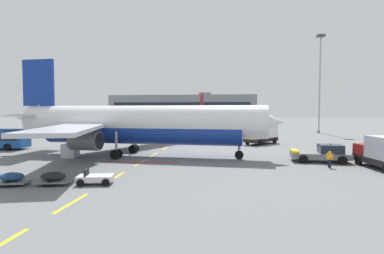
{
  "coord_description": "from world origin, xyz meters",
  "views": [
    {
      "loc": [
        27.4,
        -9.57,
        5.57
      ],
      "look_at": [
        21.87,
        35.56,
        3.12
      ],
      "focal_mm": 28.37,
      "sensor_mm": 36.0,
      "label": 1
    }
  ],
  "objects_px": {
    "pushback_tug": "(322,154)",
    "uld_cargo_container": "(70,151)",
    "airliner_foreground": "(136,124)",
    "apron_light_mast_far": "(320,72)",
    "catering_truck": "(262,134)",
    "ground_crew_worker": "(330,158)",
    "airliner_mid_left": "(211,116)",
    "baggage_train": "(54,178)"
  },
  "relations": [
    {
      "from": "pushback_tug",
      "to": "baggage_train",
      "type": "distance_m",
      "value": 26.63
    },
    {
      "from": "catering_truck",
      "to": "uld_cargo_container",
      "type": "height_order",
      "value": "catering_truck"
    },
    {
      "from": "airliner_mid_left",
      "to": "baggage_train",
      "type": "distance_m",
      "value": 79.85
    },
    {
      "from": "catering_truck",
      "to": "ground_crew_worker",
      "type": "xyz_separation_m",
      "value": [
        4.27,
        -20.87,
        -0.72
      ]
    },
    {
      "from": "catering_truck",
      "to": "uld_cargo_container",
      "type": "xyz_separation_m",
      "value": [
        -24.31,
        -17.76,
        -0.85
      ]
    },
    {
      "from": "apron_light_mast_far",
      "to": "pushback_tug",
      "type": "bearing_deg",
      "value": -105.3
    },
    {
      "from": "uld_cargo_container",
      "to": "pushback_tug",
      "type": "bearing_deg",
      "value": 0.73
    },
    {
      "from": "airliner_mid_left",
      "to": "apron_light_mast_far",
      "type": "xyz_separation_m",
      "value": [
        28.37,
        -21.51,
        11.25
      ]
    },
    {
      "from": "airliner_mid_left",
      "to": "apron_light_mast_far",
      "type": "distance_m",
      "value": 37.34
    },
    {
      "from": "catering_truck",
      "to": "uld_cargo_container",
      "type": "distance_m",
      "value": 30.11
    },
    {
      "from": "catering_truck",
      "to": "apron_light_mast_far",
      "type": "height_order",
      "value": "apron_light_mast_far"
    },
    {
      "from": "baggage_train",
      "to": "ground_crew_worker",
      "type": "xyz_separation_m",
      "value": [
        22.82,
        9.71,
        0.4
      ]
    },
    {
      "from": "airliner_foreground",
      "to": "airliner_mid_left",
      "type": "height_order",
      "value": "airliner_foreground"
    },
    {
      "from": "ground_crew_worker",
      "to": "uld_cargo_container",
      "type": "height_order",
      "value": "ground_crew_worker"
    },
    {
      "from": "ground_crew_worker",
      "to": "apron_light_mast_far",
      "type": "relative_size",
      "value": 0.07
    },
    {
      "from": "ground_crew_worker",
      "to": "apron_light_mast_far",
      "type": "height_order",
      "value": "apron_light_mast_far"
    },
    {
      "from": "apron_light_mast_far",
      "to": "airliner_mid_left",
      "type": "bearing_deg",
      "value": 142.84
    },
    {
      "from": "airliner_foreground",
      "to": "airliner_mid_left",
      "type": "xyz_separation_m",
      "value": [
        5.23,
        64.65,
        -0.06
      ]
    },
    {
      "from": "apron_light_mast_far",
      "to": "airliner_foreground",
      "type": "bearing_deg",
      "value": -127.92
    },
    {
      "from": "baggage_train",
      "to": "apron_light_mast_far",
      "type": "xyz_separation_m",
      "value": [
        35.37,
        57.96,
        14.61
      ]
    },
    {
      "from": "airliner_foreground",
      "to": "uld_cargo_container",
      "type": "height_order",
      "value": "airliner_foreground"
    },
    {
      "from": "pushback_tug",
      "to": "uld_cargo_container",
      "type": "relative_size",
      "value": 3.77
    },
    {
      "from": "airliner_foreground",
      "to": "uld_cargo_container",
      "type": "xyz_separation_m",
      "value": [
        -7.52,
        -1.99,
        -3.15
      ]
    },
    {
      "from": "ground_crew_worker",
      "to": "pushback_tug",
      "type": "bearing_deg",
      "value": 85.01
    },
    {
      "from": "pushback_tug",
      "to": "baggage_train",
      "type": "xyz_separation_m",
      "value": [
        -23.13,
        -13.2,
        -0.38
      ]
    },
    {
      "from": "catering_truck",
      "to": "ground_crew_worker",
      "type": "distance_m",
      "value": 21.32
    },
    {
      "from": "airliner_foreground",
      "to": "uld_cargo_container",
      "type": "relative_size",
      "value": 21.21
    },
    {
      "from": "pushback_tug",
      "to": "ground_crew_worker",
      "type": "relative_size",
      "value": 3.79
    },
    {
      "from": "ground_crew_worker",
      "to": "uld_cargo_container",
      "type": "xyz_separation_m",
      "value": [
        -28.58,
        3.12,
        -0.13
      ]
    },
    {
      "from": "airliner_foreground",
      "to": "baggage_train",
      "type": "xyz_separation_m",
      "value": [
        -1.77,
        -14.82,
        -3.42
      ]
    },
    {
      "from": "baggage_train",
      "to": "ground_crew_worker",
      "type": "distance_m",
      "value": 24.81
    },
    {
      "from": "catering_truck",
      "to": "baggage_train",
      "type": "distance_m",
      "value": 35.79
    },
    {
      "from": "uld_cargo_container",
      "to": "catering_truck",
      "type": "bearing_deg",
      "value": 36.15
    },
    {
      "from": "airliner_foreground",
      "to": "ground_crew_worker",
      "type": "bearing_deg",
      "value": -13.64
    },
    {
      "from": "airliner_mid_left",
      "to": "pushback_tug",
      "type": "bearing_deg",
      "value": -76.32
    },
    {
      "from": "airliner_foreground",
      "to": "pushback_tug",
      "type": "xyz_separation_m",
      "value": [
        21.36,
        -1.62,
        -3.05
      ]
    },
    {
      "from": "airliner_foreground",
      "to": "ground_crew_worker",
      "type": "distance_m",
      "value": 21.87
    },
    {
      "from": "baggage_train",
      "to": "apron_light_mast_far",
      "type": "relative_size",
      "value": 0.36
    },
    {
      "from": "baggage_train",
      "to": "airliner_foreground",
      "type": "bearing_deg",
      "value": 83.19
    },
    {
      "from": "pushback_tug",
      "to": "catering_truck",
      "type": "bearing_deg",
      "value": 104.75
    },
    {
      "from": "uld_cargo_container",
      "to": "apron_light_mast_far",
      "type": "xyz_separation_m",
      "value": [
        41.13,
        45.13,
        14.34
      ]
    },
    {
      "from": "airliner_foreground",
      "to": "uld_cargo_container",
      "type": "distance_m",
      "value": 8.4
    }
  ]
}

